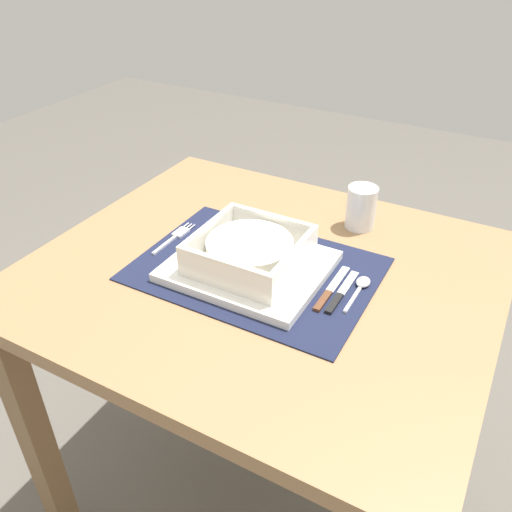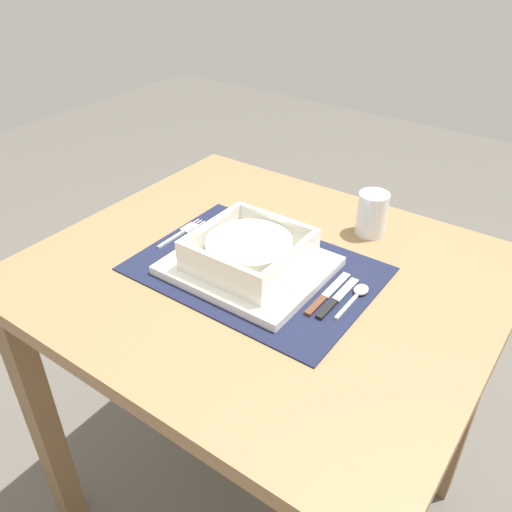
% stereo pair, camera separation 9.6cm
% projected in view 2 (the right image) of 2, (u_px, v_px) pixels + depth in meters
% --- Properties ---
extents(ground_plane, '(6.00, 6.00, 0.00)m').
position_uv_depth(ground_plane, '(261.00, 501.00, 1.39)').
color(ground_plane, '#59544C').
extents(dining_table, '(0.83, 0.72, 0.75)m').
position_uv_depth(dining_table, '(263.00, 319.00, 1.05)').
color(dining_table, '#936D47').
rests_on(dining_table, ground).
extents(placemat, '(0.43, 0.31, 0.00)m').
position_uv_depth(placemat, '(256.00, 269.00, 0.97)').
color(placemat, '#191E38').
rests_on(placemat, dining_table).
extents(serving_plate, '(0.27, 0.23, 0.02)m').
position_uv_depth(serving_plate, '(249.00, 266.00, 0.97)').
color(serving_plate, white).
rests_on(serving_plate, placemat).
extents(porridge_bowl, '(0.18, 0.18, 0.06)m').
position_uv_depth(porridge_bowl, '(249.00, 252.00, 0.94)').
color(porridge_bowl, white).
rests_on(porridge_bowl, serving_plate).
extents(fork, '(0.02, 0.13, 0.00)m').
position_uv_depth(fork, '(184.00, 231.00, 1.08)').
color(fork, silver).
rests_on(fork, placemat).
extents(spoon, '(0.02, 0.11, 0.01)m').
position_uv_depth(spoon, '(358.00, 293.00, 0.90)').
color(spoon, silver).
rests_on(spoon, placemat).
extents(butter_knife, '(0.01, 0.13, 0.01)m').
position_uv_depth(butter_knife, '(335.00, 300.00, 0.89)').
color(butter_knife, black).
rests_on(butter_knife, placemat).
extents(bread_knife, '(0.01, 0.14, 0.01)m').
position_uv_depth(bread_knife, '(325.00, 296.00, 0.90)').
color(bread_knife, '#59331E').
rests_on(bread_knife, placemat).
extents(drinking_glass, '(0.06, 0.06, 0.09)m').
position_uv_depth(drinking_glass, '(372.00, 216.00, 1.06)').
color(drinking_glass, white).
rests_on(drinking_glass, dining_table).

